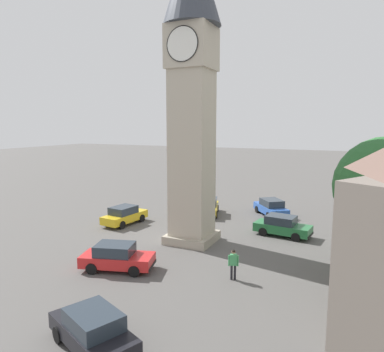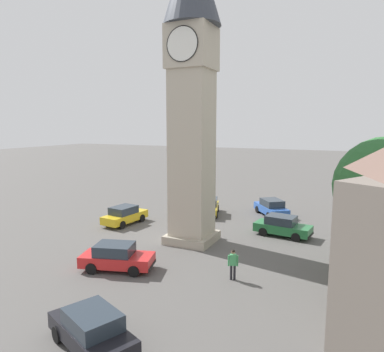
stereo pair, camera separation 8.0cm
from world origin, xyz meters
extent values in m
plane|color=#565451|center=(0.00, 0.00, 0.00)|extent=(200.00, 200.00, 0.00)
cube|color=#A59C89|center=(0.00, 0.00, 0.30)|extent=(3.20, 3.20, 0.60)
cube|color=#B7AD99|center=(0.00, 0.00, 6.25)|extent=(2.56, 2.56, 11.30)
cube|color=#B7AD99|center=(0.00, 0.00, 13.30)|extent=(2.87, 2.87, 2.81)
cylinder|color=white|center=(0.00, 1.46, 13.30)|extent=(2.15, 0.04, 2.15)
torus|color=black|center=(0.00, 1.47, 13.30)|extent=(2.21, 0.06, 2.21)
cube|color=black|center=(0.00, 1.50, 13.54)|extent=(0.05, 0.02, 0.60)
cube|color=black|center=(0.32, 1.50, 13.30)|extent=(0.82, 0.02, 0.04)
cylinder|color=white|center=(0.00, -1.46, 13.30)|extent=(2.15, 0.04, 2.15)
torus|color=black|center=(0.00, -1.47, 13.30)|extent=(2.21, 0.06, 2.21)
cube|color=#236B38|center=(5.62, 4.05, 0.59)|extent=(4.28, 2.19, 0.64)
cube|color=#28333D|center=(5.47, 4.07, 1.21)|extent=(2.28, 1.81, 0.64)
cylinder|color=black|center=(6.94, 4.69, 0.32)|extent=(0.66, 0.30, 0.64)
cylinder|color=black|center=(6.74, 3.10, 0.32)|extent=(0.66, 0.30, 0.64)
cylinder|color=black|center=(4.50, 4.99, 0.32)|extent=(0.66, 0.30, 0.64)
cylinder|color=black|center=(4.30, 3.41, 0.32)|extent=(0.66, 0.30, 0.64)
cube|color=black|center=(7.63, 3.80, 0.37)|extent=(0.32, 1.67, 0.16)
cube|color=gold|center=(-1.86, 7.56, 0.59)|extent=(2.89, 4.43, 0.64)
cube|color=#28333D|center=(-1.91, 7.70, 1.21)|extent=(2.14, 2.48, 0.64)
cylinder|color=black|center=(-0.72, 6.64, 0.32)|extent=(0.41, 0.68, 0.64)
cylinder|color=black|center=(-2.24, 6.14, 0.32)|extent=(0.41, 0.68, 0.64)
cylinder|color=black|center=(-1.49, 8.98, 0.32)|extent=(0.41, 0.68, 0.64)
cylinder|color=black|center=(-3.01, 8.48, 0.32)|extent=(0.41, 0.68, 0.64)
cube|color=black|center=(-1.24, 5.64, 0.37)|extent=(1.62, 0.63, 0.16)
cube|color=red|center=(-1.77, -6.35, 0.59)|extent=(4.42, 2.80, 0.64)
cube|color=#28333D|center=(-1.91, -6.39, 1.21)|extent=(2.46, 2.10, 0.64)
cylinder|color=black|center=(-0.82, -5.23, 0.32)|extent=(0.68, 0.39, 0.64)
cylinder|color=black|center=(-0.36, -6.76, 0.32)|extent=(0.68, 0.39, 0.64)
cylinder|color=black|center=(-3.18, -5.94, 0.32)|extent=(0.68, 0.39, 0.64)
cylinder|color=black|center=(-2.72, -7.47, 0.32)|extent=(0.68, 0.39, 0.64)
cube|color=black|center=(0.17, -5.77, 0.37)|extent=(0.59, 1.63, 0.16)
cube|color=#2D5BB7|center=(3.46, 9.79, 0.59)|extent=(3.87, 4.27, 0.64)
cube|color=#28333D|center=(3.55, 9.67, 1.21)|extent=(2.52, 2.62, 0.64)
cylinder|color=black|center=(2.07, 10.26, 0.32)|extent=(0.57, 0.64, 0.64)
cylinder|color=black|center=(3.33, 11.25, 0.32)|extent=(0.57, 0.64, 0.64)
cylinder|color=black|center=(3.59, 8.32, 0.32)|extent=(0.57, 0.64, 0.64)
cylinder|color=black|center=(4.85, 9.31, 0.32)|extent=(0.57, 0.64, 0.64)
cube|color=black|center=(2.21, 11.38, 0.37)|extent=(1.38, 1.12, 0.16)
cube|color=gold|center=(-7.06, 1.75, 0.59)|extent=(2.15, 4.27, 0.64)
cube|color=#28333D|center=(-7.07, 1.60, 1.21)|extent=(1.79, 2.26, 0.64)
cylinder|color=black|center=(-7.71, 3.06, 0.32)|extent=(0.29, 0.66, 0.64)
cylinder|color=black|center=(-6.12, 2.88, 0.32)|extent=(0.29, 0.66, 0.64)
cylinder|color=black|center=(-7.99, 0.61, 0.32)|extent=(0.29, 0.66, 0.64)
cylinder|color=black|center=(-6.40, 0.43, 0.32)|extent=(0.29, 0.66, 0.64)
cube|color=black|center=(-6.83, 3.75, 0.37)|extent=(1.67, 0.31, 0.16)
cube|color=black|center=(1.83, -12.72, 0.59)|extent=(4.44, 3.16, 0.64)
cube|color=#28333D|center=(1.96, -12.77, 1.21)|extent=(2.54, 2.25, 0.64)
cylinder|color=black|center=(0.38, -12.98, 0.32)|extent=(0.68, 0.45, 0.64)
cylinder|color=black|center=(1.00, -11.50, 0.32)|extent=(0.68, 0.45, 0.64)
cylinder|color=black|center=(3.27, -12.46, 0.32)|extent=(0.68, 0.45, 0.64)
cube|color=black|center=(-0.04, -11.93, 0.37)|extent=(0.76, 1.58, 0.16)
cylinder|color=black|center=(4.60, -4.84, 0.41)|extent=(0.13, 0.13, 0.82)
cylinder|color=black|center=(4.77, -4.78, 0.41)|extent=(0.13, 0.13, 0.82)
cube|color=#3F9959|center=(4.69, -4.81, 1.12)|extent=(0.41, 0.33, 0.60)
cylinder|color=#3F9959|center=(4.47, -4.89, 1.07)|extent=(0.09, 0.09, 0.60)
cylinder|color=#3F9959|center=(4.91, -4.73, 1.07)|extent=(0.09, 0.09, 0.60)
sphere|color=#9E7051|center=(4.69, -4.81, 1.57)|extent=(0.22, 0.22, 0.22)
sphere|color=black|center=(4.69, -4.82, 1.59)|extent=(0.20, 0.20, 0.20)
cylinder|color=brown|center=(11.88, -0.97, 1.54)|extent=(0.44, 0.44, 3.08)
cube|color=#422819|center=(11.51, -6.37, 1.05)|extent=(0.60, 1.00, 2.10)
camera|label=1|loc=(10.34, -22.24, 8.29)|focal=33.27mm
camera|label=2|loc=(10.41, -22.20, 8.29)|focal=33.27mm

